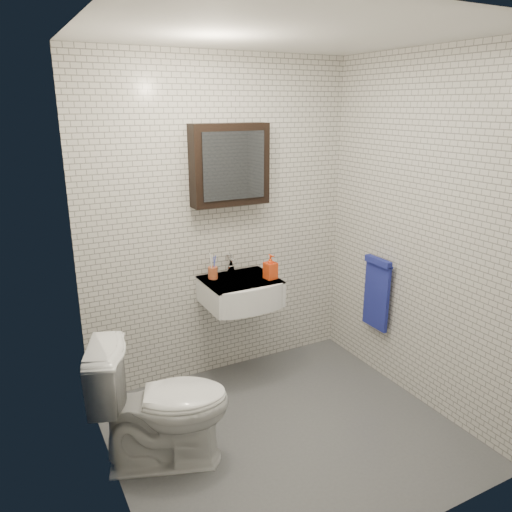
# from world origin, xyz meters

# --- Properties ---
(ground) EXTENTS (2.20, 2.00, 0.01)m
(ground) POSITION_xyz_m (0.00, 0.00, 0.01)
(ground) COLOR #515459
(ground) RESTS_ON ground
(room_shell) EXTENTS (2.22, 2.02, 2.51)m
(room_shell) POSITION_xyz_m (0.00, 0.00, 1.47)
(room_shell) COLOR silver
(room_shell) RESTS_ON ground
(washbasin) EXTENTS (0.55, 0.50, 0.20)m
(washbasin) POSITION_xyz_m (0.05, 0.73, 0.76)
(washbasin) COLOR white
(washbasin) RESTS_ON room_shell
(faucet) EXTENTS (0.06, 0.20, 0.15)m
(faucet) POSITION_xyz_m (0.05, 0.93, 0.92)
(faucet) COLOR silver
(faucet) RESTS_ON washbasin
(mirror_cabinet) EXTENTS (0.60, 0.15, 0.60)m
(mirror_cabinet) POSITION_xyz_m (0.05, 0.93, 1.70)
(mirror_cabinet) COLOR black
(mirror_cabinet) RESTS_ON room_shell
(towel_rail) EXTENTS (0.09, 0.30, 0.58)m
(towel_rail) POSITION_xyz_m (1.04, 0.35, 0.72)
(towel_rail) COLOR silver
(towel_rail) RESTS_ON room_shell
(toothbrush_cup) EXTENTS (0.09, 0.09, 0.20)m
(toothbrush_cup) POSITION_xyz_m (-0.13, 0.88, 0.90)
(toothbrush_cup) COLOR #B3502C
(toothbrush_cup) RESTS_ON washbasin
(soap_bottle) EXTENTS (0.10, 0.10, 0.19)m
(soap_bottle) POSITION_xyz_m (0.26, 0.68, 0.95)
(soap_bottle) COLOR orange
(soap_bottle) RESTS_ON washbasin
(toilet) EXTENTS (0.91, 0.70, 0.82)m
(toilet) POSITION_xyz_m (-0.80, 0.11, 0.41)
(toilet) COLOR white
(toilet) RESTS_ON ground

